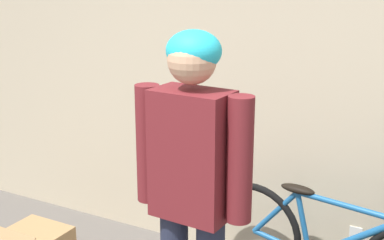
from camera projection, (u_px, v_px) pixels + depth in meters
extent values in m
cube|color=beige|center=(281.00, 80.00, 3.41)|extent=(8.00, 0.06, 2.60)
cube|color=white|center=(356.00, 236.00, 3.39)|extent=(0.08, 0.01, 0.12)
cube|color=maroon|center=(192.00, 155.00, 2.51)|extent=(0.38, 0.24, 0.62)
cylinder|color=maroon|center=(148.00, 144.00, 2.62)|extent=(0.12, 0.12, 0.59)
cylinder|color=maroon|center=(240.00, 160.00, 2.39)|extent=(0.12, 0.12, 0.59)
sphere|color=tan|center=(192.00, 60.00, 2.39)|extent=(0.22, 0.22, 0.22)
ellipsoid|color=#23B7CC|center=(194.00, 51.00, 2.39)|extent=(0.26, 0.24, 0.19)
torus|color=black|center=(254.00, 231.00, 3.49)|extent=(0.66, 0.13, 0.66)
cylinder|color=#1E609E|center=(275.00, 212.00, 3.37)|extent=(0.31, 0.07, 0.37)
cylinder|color=#1E609E|center=(303.00, 224.00, 3.27)|extent=(0.14, 0.05, 0.40)
cylinder|color=#1E609E|center=(352.00, 239.00, 3.10)|extent=(0.53, 0.11, 0.41)
cylinder|color=#1E609E|center=(347.00, 206.00, 3.07)|extent=(0.61, 0.11, 0.05)
ellipsoid|color=black|center=(298.00, 189.00, 3.23)|extent=(0.23, 0.11, 0.05)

